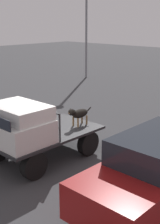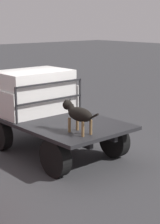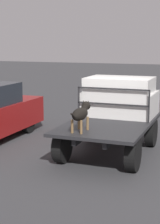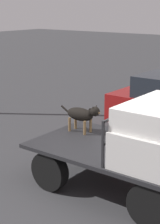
% 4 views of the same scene
% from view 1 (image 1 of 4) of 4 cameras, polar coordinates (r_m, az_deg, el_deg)
% --- Properties ---
extents(ground_plane, '(80.00, 80.00, 0.00)m').
position_cam_1_polar(ground_plane, '(10.38, -6.45, -8.21)').
color(ground_plane, '#38383A').
extents(flatbed_truck, '(3.65, 2.10, 0.87)m').
position_cam_1_polar(flatbed_truck, '(10.13, -6.56, -5.00)').
color(flatbed_truck, black).
rests_on(flatbed_truck, ground).
extents(truck_cab, '(1.50, 1.98, 1.09)m').
position_cam_1_polar(truck_cab, '(9.31, -11.38, -2.19)').
color(truck_cab, silver).
rests_on(truck_cab, flatbed_truck).
extents(truck_headboard, '(0.04, 1.98, 0.86)m').
position_cam_1_polar(truck_headboard, '(9.74, -7.64, -0.80)').
color(truck_headboard, '#232326').
rests_on(truck_headboard, flatbed_truck).
extents(dog, '(1.11, 0.30, 0.69)m').
position_cam_1_polar(dog, '(10.46, -0.29, -0.32)').
color(dog, brown).
rests_on(dog, flatbed_truck).
extents(parked_sedan, '(4.55, 1.84, 1.71)m').
position_cam_1_polar(parked_sedan, '(7.84, 13.78, -10.26)').
color(parked_sedan, black).
rests_on(parked_sedan, ground).
extents(light_pole_far, '(0.50, 0.50, 8.35)m').
position_cam_1_polar(light_pole_far, '(24.04, 1.19, 19.41)').
color(light_pole_far, gray).
rests_on(light_pole_far, ground).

